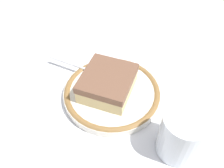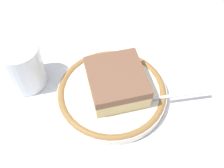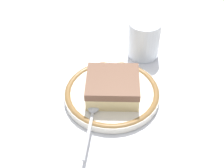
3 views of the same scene
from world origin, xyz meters
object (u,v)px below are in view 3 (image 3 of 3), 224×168
object	(u,v)px
spoon	(93,112)
cup	(144,41)
cake_slice	(113,85)
plate	(112,93)

from	to	relation	value
spoon	cup	size ratio (longest dim) A/B	1.61
cake_slice	cup	world-z (taller)	cup
spoon	cup	world-z (taller)	cup
plate	cup	xyz separation A→B (m)	(-0.14, 0.08, 0.03)
cake_slice	cup	xyz separation A→B (m)	(-0.14, 0.08, 0.00)
plate	spoon	xyz separation A→B (m)	(0.06, -0.04, 0.01)
plate	cake_slice	bearing A→B (deg)	13.09
cake_slice	spoon	size ratio (longest dim) A/B	0.78
cake_slice	spoon	bearing A→B (deg)	-37.04
plate	cup	distance (m)	0.16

